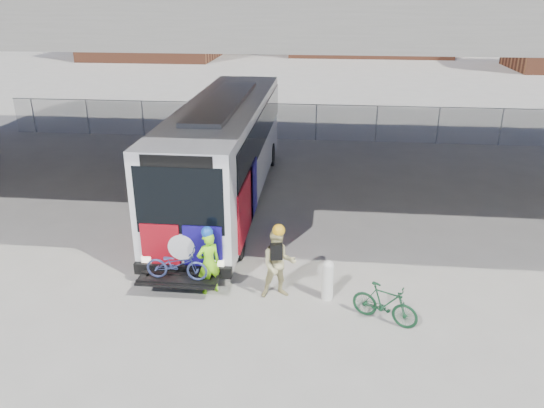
# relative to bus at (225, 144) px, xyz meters

# --- Properties ---
(ground) EXTENTS (160.00, 160.00, 0.00)m
(ground) POSITION_rel_bus_xyz_m (2.00, -3.41, -2.11)
(ground) COLOR #9E9991
(ground) RESTS_ON ground
(bus) EXTENTS (2.67, 12.90, 3.69)m
(bus) POSITION_rel_bus_xyz_m (0.00, 0.00, 0.00)
(bus) COLOR silver
(bus) RESTS_ON ground
(overpass) EXTENTS (40.00, 16.00, 7.95)m
(overpass) POSITION_rel_bus_xyz_m (2.00, 0.59, 4.43)
(overpass) COLOR #605E59
(overpass) RESTS_ON ground
(chainlink_fence) EXTENTS (30.00, 0.06, 30.00)m
(chainlink_fence) POSITION_rel_bus_xyz_m (2.00, 8.59, -0.69)
(chainlink_fence) COLOR gray
(chainlink_fence) RESTS_ON ground
(brick_buildings) EXTENTS (54.00, 22.00, 12.00)m
(brick_buildings) POSITION_rel_bus_xyz_m (3.23, 44.82, 3.31)
(brick_buildings) COLOR brown
(brick_buildings) RESTS_ON ground
(bollard) EXTENTS (0.28, 0.28, 1.06)m
(bollard) POSITION_rel_bus_xyz_m (3.71, -6.34, -1.54)
(bollard) COLOR silver
(bollard) RESTS_ON ground
(cyclist_hivis) EXTENTS (0.72, 0.68, 1.82)m
(cyclist_hivis) POSITION_rel_bus_xyz_m (0.74, -6.34, -1.23)
(cyclist_hivis) COLOR #93FE1A
(cyclist_hivis) RESTS_ON ground
(cyclist_tan) EXTENTS (1.00, 0.86, 1.97)m
(cyclist_tan) POSITION_rel_bus_xyz_m (2.49, -6.34, -1.18)
(cyclist_tan) COLOR #C9BC80
(cyclist_tan) RESTS_ON ground
(bike_parked) EXTENTS (1.62, 1.11, 0.95)m
(bike_parked) POSITION_rel_bus_xyz_m (5.02, -7.18, -1.63)
(bike_parked) COLOR #144024
(bike_parked) RESTS_ON ground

